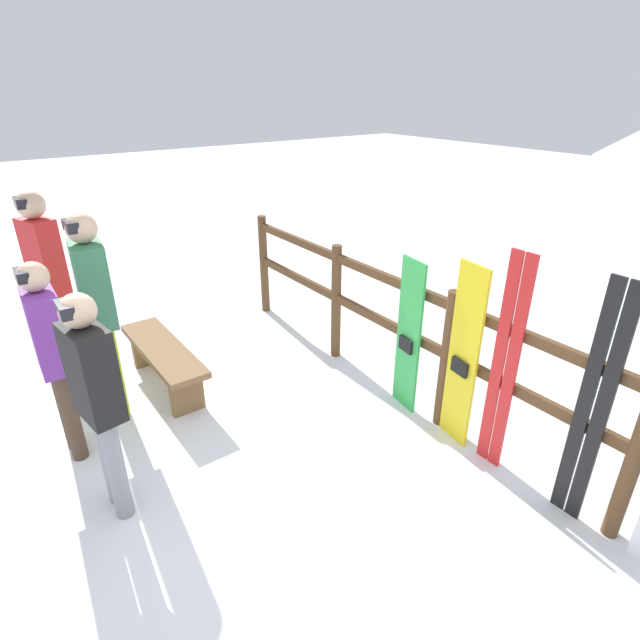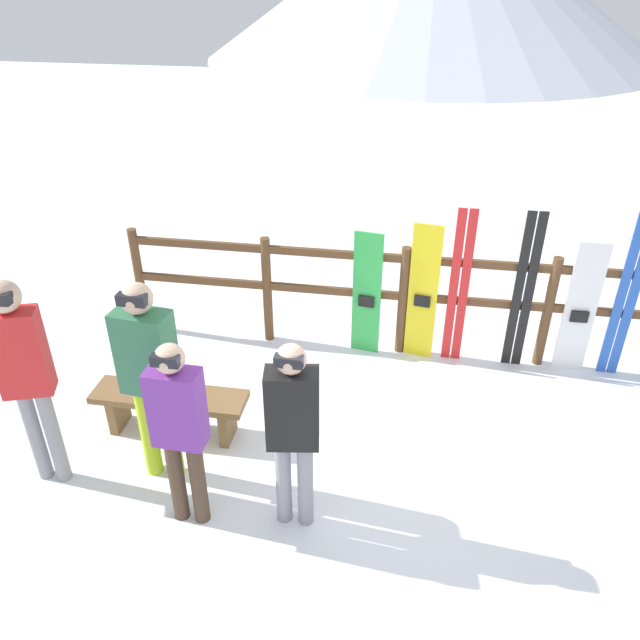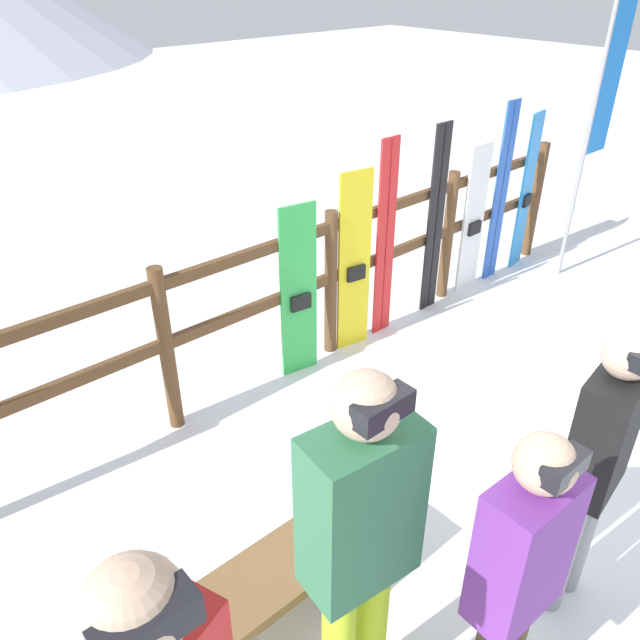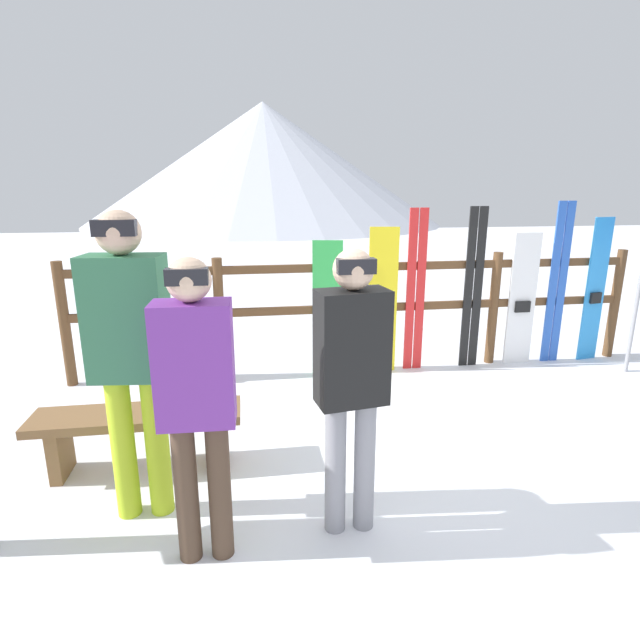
{
  "view_description": "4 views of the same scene",
  "coord_description": "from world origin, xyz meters",
  "px_view_note": "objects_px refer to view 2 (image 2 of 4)",
  "views": [
    {
      "loc": [
        2.23,
        -0.96,
        2.66
      ],
      "look_at": [
        -0.79,
        1.25,
        0.87
      ],
      "focal_mm": 28.0,
      "sensor_mm": 36.0,
      "label": 1
    },
    {
      "loc": [
        0.08,
        -3.82,
        3.78
      ],
      "look_at": [
        -0.73,
        1.03,
        0.85
      ],
      "focal_mm": 35.0,
      "sensor_mm": 36.0,
      "label": 2
    },
    {
      "loc": [
        -2.96,
        -1.29,
        2.88
      ],
      "look_at": [
        -0.76,
        1.21,
        0.91
      ],
      "focal_mm": 35.0,
      "sensor_mm": 36.0,
      "label": 3
    },
    {
      "loc": [
        -1.19,
        -2.96,
        1.89
      ],
      "look_at": [
        -0.6,
        0.91,
        0.84
      ],
      "focal_mm": 28.0,
      "sensor_mm": 36.0,
      "label": 4
    }
  ],
  "objects_px": {
    "snowboard_green": "(367,295)",
    "ski_pair_black": "(523,292)",
    "person_plaid_green": "(149,370)",
    "bench": "(170,404)",
    "snowboard_white": "(580,309)",
    "ski_pair_blue": "(626,298)",
    "person_black": "(293,424)",
    "person_red": "(24,367)",
    "person_purple": "(179,423)",
    "snowboard_yellow": "(423,294)",
    "ski_pair_red": "(459,288)"
  },
  "relations": [
    {
      "from": "snowboard_green",
      "to": "ski_pair_black",
      "type": "relative_size",
      "value": 0.81
    },
    {
      "from": "ski_pair_black",
      "to": "person_plaid_green",
      "type": "bearing_deg",
      "value": -144.81
    },
    {
      "from": "bench",
      "to": "ski_pair_black",
      "type": "height_order",
      "value": "ski_pair_black"
    },
    {
      "from": "snowboard_white",
      "to": "ski_pair_blue",
      "type": "bearing_deg",
      "value": 0.5
    },
    {
      "from": "person_plaid_green",
      "to": "bench",
      "type": "bearing_deg",
      "value": 103.18
    },
    {
      "from": "person_black",
      "to": "ski_pair_black",
      "type": "xyz_separation_m",
      "value": [
        1.84,
        2.44,
        -0.09
      ]
    },
    {
      "from": "person_red",
      "to": "person_purple",
      "type": "relative_size",
      "value": 1.15
    },
    {
      "from": "snowboard_yellow",
      "to": "ski_pair_red",
      "type": "xyz_separation_m",
      "value": [
        0.35,
        0.0,
        0.1
      ]
    },
    {
      "from": "person_red",
      "to": "ski_pair_black",
      "type": "distance_m",
      "value": 4.54
    },
    {
      "from": "person_purple",
      "to": "snowboard_white",
      "type": "xyz_separation_m",
      "value": [
        3.19,
        2.55,
        -0.22
      ]
    },
    {
      "from": "snowboard_green",
      "to": "snowboard_yellow",
      "type": "distance_m",
      "value": 0.58
    },
    {
      "from": "ski_pair_red",
      "to": "ski_pair_blue",
      "type": "distance_m",
      "value": 1.6
    },
    {
      "from": "snowboard_green",
      "to": "ski_pair_black",
      "type": "distance_m",
      "value": 1.56
    },
    {
      "from": "person_plaid_green",
      "to": "person_red",
      "type": "bearing_deg",
      "value": -167.2
    },
    {
      "from": "person_red",
      "to": "person_plaid_green",
      "type": "height_order",
      "value": "person_red"
    },
    {
      "from": "snowboard_yellow",
      "to": "ski_pair_blue",
      "type": "height_order",
      "value": "ski_pair_blue"
    },
    {
      "from": "bench",
      "to": "ski_pair_blue",
      "type": "height_order",
      "value": "ski_pair_blue"
    },
    {
      "from": "person_red",
      "to": "ski_pair_red",
      "type": "height_order",
      "value": "person_red"
    },
    {
      "from": "bench",
      "to": "snowboard_white",
      "type": "distance_m",
      "value": 4.05
    },
    {
      "from": "bench",
      "to": "ski_pair_blue",
      "type": "xyz_separation_m",
      "value": [
        4.09,
        1.63,
        0.56
      ]
    },
    {
      "from": "ski_pair_red",
      "to": "snowboard_white",
      "type": "distance_m",
      "value": 1.21
    },
    {
      "from": "person_red",
      "to": "ski_pair_red",
      "type": "xyz_separation_m",
      "value": [
        3.27,
        2.32,
        -0.26
      ]
    },
    {
      "from": "ski_pair_blue",
      "to": "snowboard_yellow",
      "type": "bearing_deg",
      "value": -179.9
    },
    {
      "from": "bench",
      "to": "person_plaid_green",
      "type": "distance_m",
      "value": 0.89
    },
    {
      "from": "person_black",
      "to": "person_purple",
      "type": "height_order",
      "value": "person_black"
    },
    {
      "from": "person_black",
      "to": "snowboard_white",
      "type": "distance_m",
      "value": 3.43
    },
    {
      "from": "person_black",
      "to": "ski_pair_black",
      "type": "bearing_deg",
      "value": 53.07
    },
    {
      "from": "person_black",
      "to": "ski_pair_blue",
      "type": "height_order",
      "value": "ski_pair_blue"
    },
    {
      "from": "bench",
      "to": "person_purple",
      "type": "relative_size",
      "value": 0.87
    },
    {
      "from": "bench",
      "to": "person_red",
      "type": "height_order",
      "value": "person_red"
    },
    {
      "from": "person_red",
      "to": "snowboard_white",
      "type": "relative_size",
      "value": 1.28
    },
    {
      "from": "bench",
      "to": "ski_pair_blue",
      "type": "relative_size",
      "value": 0.78
    },
    {
      "from": "person_red",
      "to": "snowboard_white",
      "type": "xyz_separation_m",
      "value": [
        4.47,
        2.32,
        -0.39
      ]
    },
    {
      "from": "person_plaid_green",
      "to": "snowboard_white",
      "type": "distance_m",
      "value": 4.17
    },
    {
      "from": "person_purple",
      "to": "ski_pair_black",
      "type": "xyz_separation_m",
      "value": [
        2.63,
        2.55,
        -0.08
      ]
    },
    {
      "from": "person_red",
      "to": "person_purple",
      "type": "bearing_deg",
      "value": -10.15
    },
    {
      "from": "person_plaid_green",
      "to": "ski_pair_blue",
      "type": "relative_size",
      "value": 1.02
    },
    {
      "from": "person_black",
      "to": "person_plaid_green",
      "type": "distance_m",
      "value": 1.22
    },
    {
      "from": "snowboard_yellow",
      "to": "snowboard_green",
      "type": "bearing_deg",
      "value": -179.99
    },
    {
      "from": "person_black",
      "to": "snowboard_yellow",
      "type": "distance_m",
      "value": 2.59
    },
    {
      "from": "person_plaid_green",
      "to": "ski_pair_black",
      "type": "distance_m",
      "value": 3.69
    },
    {
      "from": "person_black",
      "to": "ski_pair_red",
      "type": "xyz_separation_m",
      "value": [
        1.2,
        2.44,
        -0.1
      ]
    },
    {
      "from": "person_red",
      "to": "person_purple",
      "type": "distance_m",
      "value": 1.3
    },
    {
      "from": "ski_pair_red",
      "to": "person_plaid_green",
      "type": "bearing_deg",
      "value": -138.26
    },
    {
      "from": "person_purple",
      "to": "ski_pair_blue",
      "type": "bearing_deg",
      "value": 35.41
    },
    {
      "from": "person_purple",
      "to": "ski_pair_blue",
      "type": "xyz_separation_m",
      "value": [
        3.59,
        2.55,
        -0.06
      ]
    },
    {
      "from": "bench",
      "to": "ski_pair_black",
      "type": "distance_m",
      "value": 3.56
    },
    {
      "from": "person_black",
      "to": "ski_pair_black",
      "type": "relative_size",
      "value": 0.94
    },
    {
      "from": "person_purple",
      "to": "ski_pair_black",
      "type": "height_order",
      "value": "ski_pair_black"
    },
    {
      "from": "snowboard_green",
      "to": "snowboard_white",
      "type": "relative_size",
      "value": 0.97
    }
  ]
}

